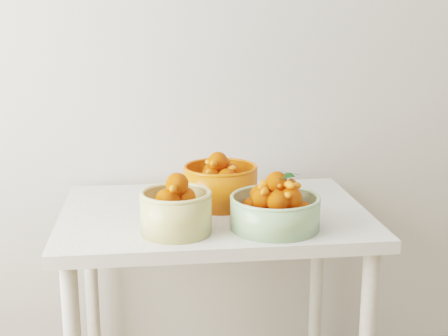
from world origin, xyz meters
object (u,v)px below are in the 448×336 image
(table, at_px, (214,237))
(bowl_green, at_px, (275,209))
(bowl_orange, at_px, (220,184))
(bowl_cream, at_px, (176,210))

(table, relative_size, bowl_green, 3.14)
(bowl_orange, bearing_deg, bowl_cream, -121.32)
(bowl_cream, height_order, bowl_green, bowl_cream)
(table, height_order, bowl_cream, bowl_cream)
(bowl_cream, distance_m, bowl_green, 0.30)
(table, distance_m, bowl_cream, 0.29)
(table, xyz_separation_m, bowl_green, (0.16, -0.19, 0.16))
(table, relative_size, bowl_cream, 4.49)
(bowl_green, bearing_deg, bowl_cream, -178.90)
(bowl_green, relative_size, bowl_orange, 1.07)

